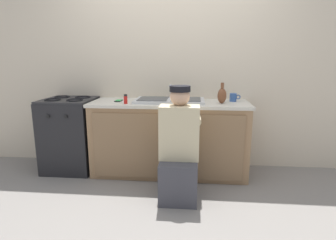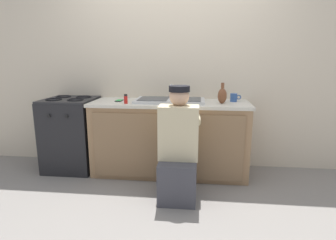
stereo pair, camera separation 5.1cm
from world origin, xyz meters
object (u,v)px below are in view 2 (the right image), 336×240
at_px(stove_range, 72,134).
at_px(plumber_person, 178,153).
at_px(coffee_mug, 234,98).
at_px(vase_decorative, 222,95).
at_px(sink_double_basin, 170,100).
at_px(cell_phone, 119,101).
at_px(spice_bottle_red, 126,99).

height_order(stove_range, plumber_person, plumber_person).
xyz_separation_m(coffee_mug, vase_decorative, (-0.15, -0.15, 0.04)).
height_order(sink_double_basin, stove_range, sink_double_basin).
bearing_deg(vase_decorative, sink_double_basin, 174.04).
distance_m(stove_range, vase_decorative, 1.88).
relative_size(stove_range, vase_decorative, 3.90).
relative_size(coffee_mug, cell_phone, 0.90).
xyz_separation_m(spice_bottle_red, coffee_mug, (1.21, 0.28, -0.00)).
bearing_deg(plumber_person, cell_phone, 140.67).
relative_size(sink_double_basin, cell_phone, 5.71).
distance_m(stove_range, cell_phone, 0.75).
bearing_deg(coffee_mug, cell_phone, -175.49).
relative_size(spice_bottle_red, coffee_mug, 0.83).
relative_size(sink_double_basin, coffee_mug, 6.35).
relative_size(stove_range, cell_phone, 6.40).
bearing_deg(coffee_mug, vase_decorative, -133.57).
bearing_deg(vase_decorative, spice_bottle_red, -173.08).
relative_size(sink_double_basin, spice_bottle_red, 7.62).
xyz_separation_m(sink_double_basin, vase_decorative, (0.59, -0.06, 0.07)).
distance_m(stove_range, spice_bottle_red, 0.90).
xyz_separation_m(sink_double_basin, stove_range, (-1.22, -0.00, -0.44)).
distance_m(spice_bottle_red, vase_decorative, 1.07).
bearing_deg(coffee_mug, stove_range, -177.22).
distance_m(plumber_person, cell_phone, 1.05).
height_order(stove_range, vase_decorative, vase_decorative).
xyz_separation_m(stove_range, coffee_mug, (1.96, 0.10, 0.47)).
bearing_deg(coffee_mug, sink_double_basin, -172.81).
bearing_deg(cell_phone, spice_bottle_red, -54.40).
relative_size(spice_bottle_red, vase_decorative, 0.46).
distance_m(sink_double_basin, plumber_person, 0.77).
relative_size(plumber_person, coffee_mug, 8.76).
bearing_deg(stove_range, plumber_person, -24.48).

